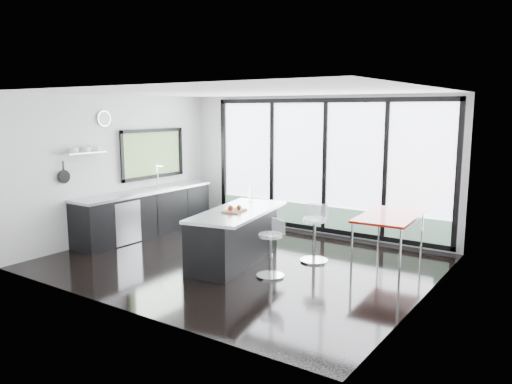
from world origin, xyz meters
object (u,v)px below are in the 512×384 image
Objects in this scene: island at (234,235)px; red_table at (389,239)px; bar_stool_far at (314,240)px; bar_stool_near at (270,255)px.

island is 2.56m from red_table.
bar_stool_far is at bearing -147.70° from red_table.
island is at bearing -146.64° from red_table.
island reaches higher than red_table.
red_table is at bearing 77.32° from bar_stool_near.
island is 1.53× the size of red_table.
island is 0.97m from bar_stool_near.
bar_stool_far is 1.23m from red_table.
red_table reaches higher than bar_stool_near.
bar_stool_far is at bearing 102.87° from bar_stool_near.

